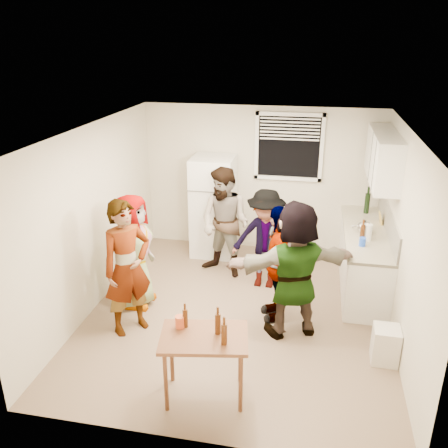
% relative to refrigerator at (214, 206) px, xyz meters
% --- Properties ---
extents(room, '(4.00, 4.50, 2.50)m').
position_rel_refrigerator_xyz_m(room, '(0.75, -1.88, -0.85)').
color(room, beige).
rests_on(room, ground).
extents(window, '(1.12, 0.10, 1.06)m').
position_rel_refrigerator_xyz_m(window, '(1.20, 0.33, 1.00)').
color(window, white).
rests_on(window, room).
extents(refrigerator, '(0.70, 0.70, 1.70)m').
position_rel_refrigerator_xyz_m(refrigerator, '(0.00, 0.00, 0.00)').
color(refrigerator, white).
rests_on(refrigerator, ground).
extents(counter_lower, '(0.60, 2.20, 0.86)m').
position_rel_refrigerator_xyz_m(counter_lower, '(2.45, -0.73, -0.42)').
color(counter_lower, white).
rests_on(counter_lower, ground).
extents(countertop, '(0.64, 2.22, 0.04)m').
position_rel_refrigerator_xyz_m(countertop, '(2.45, -0.73, 0.03)').
color(countertop, '#B9B297').
rests_on(countertop, counter_lower).
extents(backsplash, '(0.03, 2.20, 0.36)m').
position_rel_refrigerator_xyz_m(backsplash, '(2.74, -0.73, 0.23)').
color(backsplash, '#BCB7AB').
rests_on(backsplash, countertop).
extents(upper_cabinets, '(0.34, 1.60, 0.70)m').
position_rel_refrigerator_xyz_m(upper_cabinets, '(2.58, -0.53, 1.10)').
color(upper_cabinets, white).
rests_on(upper_cabinets, room).
extents(kettle, '(0.26, 0.22, 0.21)m').
position_rel_refrigerator_xyz_m(kettle, '(2.40, -0.83, 0.05)').
color(kettle, silver).
rests_on(kettle, countertop).
extents(paper_towel, '(0.11, 0.11, 0.23)m').
position_rel_refrigerator_xyz_m(paper_towel, '(2.43, -1.08, 0.05)').
color(paper_towel, white).
rests_on(paper_towel, countertop).
extents(wine_bottle, '(0.08, 0.08, 0.33)m').
position_rel_refrigerator_xyz_m(wine_bottle, '(2.50, 0.03, 0.05)').
color(wine_bottle, black).
rests_on(wine_bottle, countertop).
extents(beer_bottle_counter, '(0.06, 0.06, 0.23)m').
position_rel_refrigerator_xyz_m(beer_bottle_counter, '(2.35, -1.12, 0.05)').
color(beer_bottle_counter, '#47230C').
rests_on(beer_bottle_counter, countertop).
extents(blue_cup, '(0.09, 0.09, 0.12)m').
position_rel_refrigerator_xyz_m(blue_cup, '(2.35, -1.30, 0.05)').
color(blue_cup, blue).
rests_on(blue_cup, countertop).
extents(picture_frame, '(0.02, 0.20, 0.16)m').
position_rel_refrigerator_xyz_m(picture_frame, '(2.67, -0.39, 0.13)').
color(picture_frame, gold).
rests_on(picture_frame, countertop).
extents(trash_bin, '(0.31, 0.31, 0.44)m').
position_rel_refrigerator_xyz_m(trash_bin, '(2.59, -2.55, -0.60)').
color(trash_bin, silver).
rests_on(trash_bin, ground).
extents(serving_table, '(0.97, 0.73, 0.75)m').
position_rel_refrigerator_xyz_m(serving_table, '(0.67, -3.51, -0.85)').
color(serving_table, brown).
rests_on(serving_table, ground).
extents(beer_bottle_table, '(0.05, 0.05, 0.21)m').
position_rel_refrigerator_xyz_m(beer_bottle_table, '(0.44, -3.39, -0.10)').
color(beer_bottle_table, '#47230C').
rests_on(beer_bottle_table, serving_table).
extents(red_cup, '(0.10, 0.10, 0.13)m').
position_rel_refrigerator_xyz_m(red_cup, '(0.39, -3.41, -0.10)').
color(red_cup, '#CA4D26').
rests_on(red_cup, serving_table).
extents(guest_grey, '(1.66, 0.88, 0.52)m').
position_rel_refrigerator_xyz_m(guest_grey, '(-0.70, -1.89, -0.85)').
color(guest_grey, gray).
rests_on(guest_grey, ground).
extents(guest_stripe, '(1.76, 1.64, 0.42)m').
position_rel_refrigerator_xyz_m(guest_stripe, '(-0.55, -2.50, -0.85)').
color(guest_stripe, '#141933').
rests_on(guest_stripe, ground).
extents(guest_back_left, '(1.43, 1.92, 0.66)m').
position_rel_refrigerator_xyz_m(guest_back_left, '(0.35, -0.76, -0.85)').
color(guest_back_left, brown).
rests_on(guest_back_left, ground).
extents(guest_back_right, '(1.08, 1.58, 0.57)m').
position_rel_refrigerator_xyz_m(guest_back_right, '(1.00, -1.01, -0.85)').
color(guest_back_right, '#3F3F44').
rests_on(guest_back_right, ground).
extents(guest_black, '(1.79, 1.35, 0.39)m').
position_rel_refrigerator_xyz_m(guest_black, '(1.26, -1.84, -0.85)').
color(guest_black, black).
rests_on(guest_black, ground).
extents(guest_orange, '(2.20, 2.27, 0.52)m').
position_rel_refrigerator_xyz_m(guest_orange, '(1.49, -2.17, -0.85)').
color(guest_orange, '#DE924F').
rests_on(guest_orange, ground).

